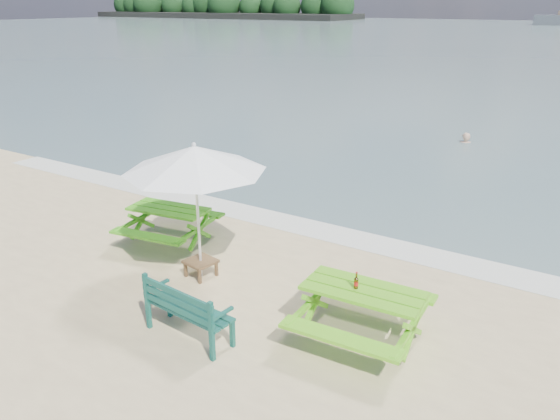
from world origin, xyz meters
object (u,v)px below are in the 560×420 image
Objects in this scene: picnic_table_left at (170,226)px; picnic_table_right at (362,315)px; patio_umbrella at (195,159)px; side_table at (201,268)px; beer_bottle at (356,283)px; park_bench at (189,321)px; swimmer at (463,154)px.

picnic_table_right is at bearing -12.35° from picnic_table_left.
picnic_table_right is 3.81m from patio_umbrella.
patio_umbrella reaches higher than side_table.
picnic_table_left is at bearing 151.80° from side_table.
side_table is 2.24× the size of beer_bottle.
park_bench reaches higher than picnic_table_left.
beer_bottle reaches higher than picnic_table_left.
picnic_table_right is 2.58m from park_bench.
side_table is at bearing 175.79° from picnic_table_right.
park_bench is 0.52× the size of patio_umbrella.
beer_bottle is 13.58m from swimmer.
picnic_table_left reaches higher than side_table.
park_bench is at bearing -148.46° from picnic_table_right.
park_bench is 2.55m from beer_bottle.
patio_umbrella is 13.44m from swimmer.
picnic_table_left is at bearing 166.99° from beer_bottle.
picnic_table_left is 0.71× the size of patio_umbrella.
beer_bottle is at bearing -4.95° from patio_umbrella.
side_table is at bearing 175.05° from beer_bottle.
park_bench is (-2.20, -1.35, -0.13)m from picnic_table_right.
side_table is (1.53, -0.82, -0.21)m from picnic_table_left.
beer_bottle is (2.09, 1.31, 0.65)m from park_bench.
side_table is 0.20× the size of patio_umbrella.
picnic_table_right is at bearing -4.21° from side_table.
swimmer is at bearing 98.01° from beer_bottle.
patio_umbrella is at bearing 125.39° from park_bench.
picnic_table_right is 3.35m from side_table.
swimmer is at bearing 89.19° from park_bench.
picnic_table_left is 4.97m from picnic_table_right.
picnic_table_left is at bearing 137.78° from park_bench.
patio_umbrella reaches higher than picnic_table_left.
beer_bottle is (3.22, -0.28, -1.32)m from patio_umbrella.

